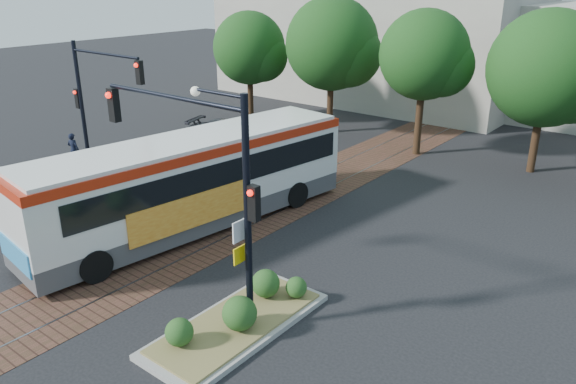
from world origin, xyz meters
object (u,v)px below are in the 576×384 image
(traffic_island, at_px, (240,315))
(signal_pole_left, at_px, (94,92))
(city_bus, at_px, (194,178))
(officer, at_px, (74,150))
(parked_car, at_px, (232,134))
(signal_pole_main, at_px, (210,169))

(traffic_island, xyz_separation_m, signal_pole_left, (-13.19, 4.89, 3.54))
(city_bus, relative_size, officer, 7.84)
(city_bus, bearing_deg, signal_pole_left, 178.64)
(officer, bearing_deg, traffic_island, 142.92)
(city_bus, xyz_separation_m, parked_car, (-6.07, 8.21, -1.18))
(signal_pole_main, xyz_separation_m, parked_car, (-10.71, 11.80, -3.45))
(signal_pole_main, bearing_deg, city_bus, 142.32)
(signal_pole_main, relative_size, signal_pole_left, 1.00)
(signal_pole_left, relative_size, officer, 3.66)
(city_bus, bearing_deg, officer, -178.79)
(traffic_island, distance_m, parked_car, 16.66)
(city_bus, relative_size, parked_car, 2.65)
(city_bus, relative_size, signal_pole_left, 2.14)
(traffic_island, bearing_deg, officer, 162.67)
(traffic_island, distance_m, signal_pole_left, 14.50)
(signal_pole_left, distance_m, parked_car, 7.82)
(traffic_island, relative_size, parked_car, 1.07)
(traffic_island, relative_size, signal_pole_main, 0.87)
(traffic_island, relative_size, officer, 3.18)
(signal_pole_main, bearing_deg, signal_pole_left, 158.55)
(signal_pole_left, bearing_deg, city_bus, -9.13)
(signal_pole_main, height_order, officer, signal_pole_main)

